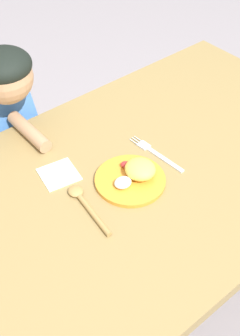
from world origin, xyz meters
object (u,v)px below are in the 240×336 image
at_px(fork, 156,154).
at_px(spoon, 85,203).
at_px(plate, 133,175).
at_px(person, 13,146).

bearing_deg(fork, spoon, 91.93).
bearing_deg(fork, plate, 103.31).
bearing_deg(spoon, person, 2.89).
xyz_separation_m(fork, spoon, (-0.28, -0.03, 0.00)).
bearing_deg(plate, person, 103.80).
relative_size(fork, person, 0.23).
xyz_separation_m(plate, spoon, (-0.16, 0.01, -0.01)).
distance_m(plate, person, 0.55).
relative_size(plate, person, 0.22).
distance_m(plate, spoon, 0.16).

